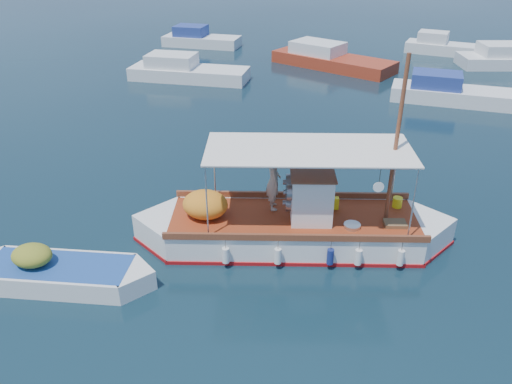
# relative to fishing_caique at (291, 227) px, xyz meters

# --- Properties ---
(ground) EXTENTS (160.00, 160.00, 0.00)m
(ground) POSITION_rel_fishing_caique_xyz_m (-0.24, 0.29, -0.55)
(ground) COLOR black
(ground) RESTS_ON ground
(fishing_caique) EXTENTS (9.83, 4.43, 6.18)m
(fishing_caique) POSITION_rel_fishing_caique_xyz_m (0.00, 0.00, 0.00)
(fishing_caique) COLOR white
(fishing_caique) RESTS_ON ground
(dinghy) EXTENTS (5.48, 2.19, 1.35)m
(dinghy) POSITION_rel_fishing_caique_xyz_m (-5.89, -3.74, -0.27)
(dinghy) COLOR white
(dinghy) RESTS_ON ground
(bg_boat_nw) EXTENTS (7.68, 2.78, 1.80)m
(bg_boat_nw) POSITION_rel_fishing_caique_xyz_m (-10.36, 16.56, -0.06)
(bg_boat_nw) COLOR silver
(bg_boat_nw) RESTS_ON ground
(bg_boat_n) EXTENTS (9.03, 5.99, 1.80)m
(bg_boat_n) POSITION_rel_fishing_caique_xyz_m (-1.85, 22.25, -0.06)
(bg_boat_n) COLOR #9D301A
(bg_boat_n) RESTS_ON ground
(bg_boat_ne) EXTENTS (6.80, 2.54, 1.80)m
(bg_boat_ne) POSITION_rel_fishing_caique_xyz_m (5.75, 16.21, -0.06)
(bg_boat_ne) COLOR silver
(bg_boat_ne) RESTS_ON ground
(bg_boat_far_w) EXTENTS (6.23, 2.37, 1.80)m
(bg_boat_far_w) POSITION_rel_fishing_caique_xyz_m (-13.07, 26.19, -0.06)
(bg_boat_far_w) COLOR silver
(bg_boat_far_w) RESTS_ON ground
(bg_boat_far_n) EXTENTS (5.66, 2.93, 1.80)m
(bg_boat_far_n) POSITION_rel_fishing_caique_xyz_m (5.87, 28.56, -0.06)
(bg_boat_far_n) COLOR silver
(bg_boat_far_n) RESTS_ON ground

